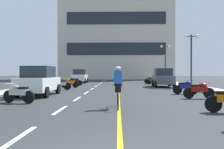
% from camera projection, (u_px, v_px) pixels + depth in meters
% --- Properties ---
extents(ground_plane, '(140.00, 140.00, 0.00)m').
position_uv_depth(ground_plane, '(116.00, 87.00, 24.45)').
color(ground_plane, '#2D3033').
extents(curb_left, '(2.40, 72.00, 0.12)m').
position_uv_depth(curb_left, '(51.00, 85.00, 27.61)').
color(curb_left, '#B7B2A8').
rests_on(curb_left, ground).
extents(curb_right, '(2.40, 72.00, 0.12)m').
position_uv_depth(curb_right, '(181.00, 85.00, 27.29)').
color(curb_right, '#B7B2A8').
rests_on(curb_right, ground).
extents(lane_dash_0, '(0.14, 2.20, 0.01)m').
position_uv_depth(lane_dash_0, '(18.00, 138.00, 5.50)').
color(lane_dash_0, silver).
rests_on(lane_dash_0, ground).
extents(lane_dash_1, '(0.14, 2.20, 0.01)m').
position_uv_depth(lane_dash_1, '(60.00, 110.00, 9.50)').
color(lane_dash_1, silver).
rests_on(lane_dash_1, ground).
extents(lane_dash_2, '(0.14, 2.20, 0.01)m').
position_uv_depth(lane_dash_2, '(77.00, 99.00, 13.50)').
color(lane_dash_2, silver).
rests_on(lane_dash_2, ground).
extents(lane_dash_3, '(0.14, 2.20, 0.01)m').
position_uv_depth(lane_dash_3, '(86.00, 93.00, 17.50)').
color(lane_dash_3, silver).
rests_on(lane_dash_3, ground).
extents(lane_dash_4, '(0.14, 2.20, 0.01)m').
position_uv_depth(lane_dash_4, '(92.00, 89.00, 21.50)').
color(lane_dash_4, silver).
rests_on(lane_dash_4, ground).
extents(lane_dash_5, '(0.14, 2.20, 0.01)m').
position_uv_depth(lane_dash_5, '(96.00, 86.00, 25.50)').
color(lane_dash_5, silver).
rests_on(lane_dash_5, ground).
extents(lane_dash_6, '(0.14, 2.20, 0.01)m').
position_uv_depth(lane_dash_6, '(99.00, 84.00, 29.49)').
color(lane_dash_6, silver).
rests_on(lane_dash_6, ground).
extents(lane_dash_7, '(0.14, 2.20, 0.01)m').
position_uv_depth(lane_dash_7, '(101.00, 83.00, 33.49)').
color(lane_dash_7, silver).
rests_on(lane_dash_7, ground).
extents(lane_dash_8, '(0.14, 2.20, 0.01)m').
position_uv_depth(lane_dash_8, '(103.00, 82.00, 37.49)').
color(lane_dash_8, silver).
rests_on(lane_dash_8, ground).
extents(lane_dash_9, '(0.14, 2.20, 0.01)m').
position_uv_depth(lane_dash_9, '(104.00, 81.00, 41.49)').
color(lane_dash_9, silver).
rests_on(lane_dash_9, ground).
extents(lane_dash_10, '(0.14, 2.20, 0.01)m').
position_uv_depth(lane_dash_10, '(106.00, 80.00, 45.49)').
color(lane_dash_10, silver).
rests_on(lane_dash_10, ground).
extents(lane_dash_11, '(0.14, 2.20, 0.01)m').
position_uv_depth(lane_dash_11, '(107.00, 79.00, 49.49)').
color(lane_dash_11, silver).
rests_on(lane_dash_11, ground).
extents(centre_line_yellow, '(0.12, 66.00, 0.01)m').
position_uv_depth(centre_line_yellow, '(118.00, 85.00, 27.44)').
color(centre_line_yellow, gold).
rests_on(centre_line_yellow, ground).
extents(office_building, '(22.92, 6.92, 19.93)m').
position_uv_depth(office_building, '(116.00, 31.00, 51.74)').
color(office_building, beige).
rests_on(office_building, ground).
extents(street_lamp_mid, '(1.46, 0.36, 4.92)m').
position_uv_depth(street_lamp_mid, '(191.00, 48.00, 23.66)').
color(street_lamp_mid, black).
rests_on(street_lamp_mid, curb_right).
extents(street_lamp_far, '(1.46, 0.36, 5.27)m').
position_uv_depth(street_lamp_far, '(165.00, 55.00, 36.35)').
color(street_lamp_far, black).
rests_on(street_lamp_far, curb_right).
extents(parked_car_near, '(1.94, 4.21, 1.82)m').
position_uv_depth(parked_car_near, '(39.00, 81.00, 15.35)').
color(parked_car_near, black).
rests_on(parked_car_near, ground).
extents(parked_car_mid, '(2.08, 4.27, 1.82)m').
position_uv_depth(parked_car_mid, '(163.00, 78.00, 24.42)').
color(parked_car_mid, black).
rests_on(parked_car_mid, ground).
extents(parked_car_far, '(1.99, 4.24, 1.82)m').
position_uv_depth(parked_car_far, '(80.00, 76.00, 33.14)').
color(parked_car_far, black).
rests_on(parked_car_far, ground).
extents(motorcycle_3, '(1.65, 0.75, 0.92)m').
position_uv_depth(motorcycle_3, '(18.00, 93.00, 11.66)').
color(motorcycle_3, black).
rests_on(motorcycle_3, ground).
extents(motorcycle_4, '(1.70, 0.60, 0.92)m').
position_uv_depth(motorcycle_4, '(199.00, 90.00, 13.61)').
color(motorcycle_4, black).
rests_on(motorcycle_4, ground).
extents(motorcycle_5, '(1.70, 0.60, 0.92)m').
position_uv_depth(motorcycle_5, '(186.00, 87.00, 16.33)').
color(motorcycle_5, black).
rests_on(motorcycle_5, ground).
extents(motorcycle_6, '(1.70, 0.60, 0.92)m').
position_uv_depth(motorcycle_6, '(60.00, 84.00, 20.08)').
color(motorcycle_6, black).
rests_on(motorcycle_6, ground).
extents(motorcycle_7, '(1.70, 0.60, 0.92)m').
position_uv_depth(motorcycle_7, '(70.00, 83.00, 23.19)').
color(motorcycle_7, black).
rests_on(motorcycle_7, ground).
extents(motorcycle_8, '(1.66, 0.74, 0.92)m').
position_uv_depth(motorcycle_8, '(74.00, 81.00, 26.28)').
color(motorcycle_8, black).
rests_on(motorcycle_8, ground).
extents(motorcycle_9, '(1.70, 0.60, 0.92)m').
position_uv_depth(motorcycle_9, '(154.00, 80.00, 29.36)').
color(motorcycle_9, black).
rests_on(motorcycle_9, ground).
extents(motorcycle_10, '(1.64, 0.78, 0.92)m').
position_uv_depth(motorcycle_10, '(151.00, 80.00, 31.26)').
color(motorcycle_10, black).
rests_on(motorcycle_10, ground).
extents(cyclist_rider, '(0.42, 1.77, 1.71)m').
position_uv_depth(cyclist_rider, '(118.00, 86.00, 10.08)').
color(cyclist_rider, black).
rests_on(cyclist_rider, ground).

